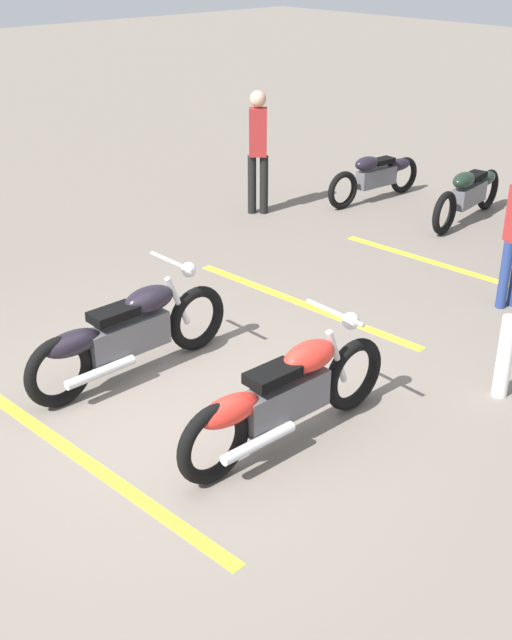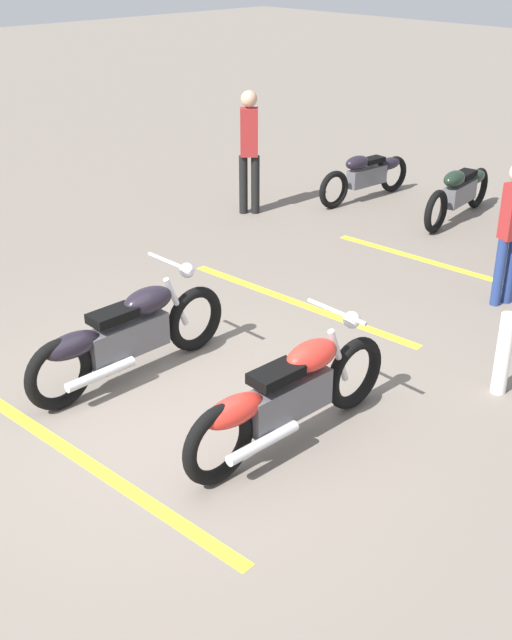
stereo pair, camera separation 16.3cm
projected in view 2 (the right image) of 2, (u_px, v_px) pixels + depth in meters
ground_plane at (173, 422)px, 6.82m from camera, size 60.00×60.00×0.00m
motorcycle_bright_foreground at (287, 395)px, 6.33m from camera, size 2.23×0.62×1.04m
motorcycle_dark_foreground at (126, 335)px, 7.28m from camera, size 2.23×0.62×1.04m
motorcycle_row_center at (460, 191)px, 11.49m from camera, size 2.02×0.45×0.76m
motorcycle_row_right at (368, 174)px, 12.34m from camera, size 1.92×0.30×0.72m
bystander_near_row at (511, 228)px, 8.60m from camera, size 0.27×0.24×1.62m
bystander_secondary at (249, 146)px, 11.45m from camera, size 0.32×0.32×1.80m
bollard_post at (503, 354)px, 7.09m from camera, size 0.14×0.14×0.79m
parking_stripe_near at (99, 470)px, 6.20m from camera, size 0.37×3.20×0.01m
parking_stripe_mid at (298, 303)px, 8.99m from camera, size 0.37×3.20×0.01m
parking_stripe_far at (445, 266)px, 9.99m from camera, size 0.37×3.20×0.01m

